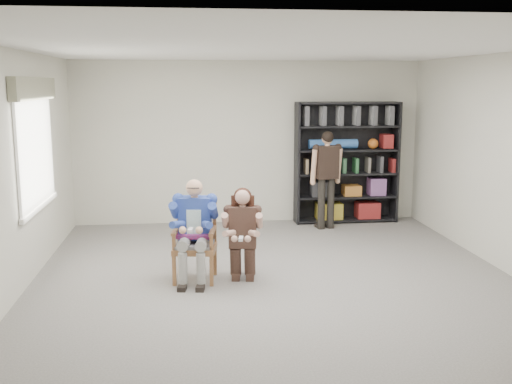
{
  "coord_description": "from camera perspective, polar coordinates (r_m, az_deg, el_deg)",
  "views": [
    {
      "loc": [
        -1.05,
        -6.82,
        2.4
      ],
      "look_at": [
        -0.2,
        0.6,
        1.05
      ],
      "focal_mm": 42.0,
      "sensor_mm": 36.0,
      "label": 1
    }
  ],
  "objects": [
    {
      "name": "room_shell",
      "position": [
        6.98,
        2.2,
        1.99
      ],
      "size": [
        6.0,
        7.0,
        2.8
      ],
      "primitive_type": null,
      "color": "silver",
      "rests_on": "ground"
    },
    {
      "name": "armchair",
      "position": [
        7.42,
        -5.85,
        -4.75
      ],
      "size": [
        0.64,
        0.62,
        0.98
      ],
      "primitive_type": null,
      "rotation": [
        0.0,
        0.0,
        -0.15
      ],
      "color": "brown",
      "rests_on": "floor"
    },
    {
      "name": "kneeling_woman",
      "position": [
        7.3,
        -1.29,
        -4.17
      ],
      "size": [
        0.6,
        0.85,
        1.17
      ],
      "primitive_type": null,
      "rotation": [
        0.0,
        0.0,
        -0.15
      ],
      "color": "#37231D",
      "rests_on": "floor"
    },
    {
      "name": "window_left",
      "position": [
        8.09,
        -20.14,
        4.15
      ],
      "size": [
        0.16,
        2.0,
        1.75
      ],
      "primitive_type": null,
      "color": "white",
      "rests_on": "room_shell"
    },
    {
      "name": "standing_man",
      "position": [
        10.02,
        6.73,
        1.1
      ],
      "size": [
        0.55,
        0.38,
        1.64
      ],
      "primitive_type": null,
      "rotation": [
        0.0,
        0.0,
        0.2
      ],
      "color": "black",
      "rests_on": "floor"
    },
    {
      "name": "floor",
      "position": [
        7.31,
        2.12,
        -8.93
      ],
      "size": [
        6.0,
        7.0,
        0.01
      ],
      "primitive_type": "cube",
      "color": "#65625E",
      "rests_on": "ground"
    },
    {
      "name": "seated_man",
      "position": [
        7.38,
        -5.87,
        -3.64
      ],
      "size": [
        0.65,
        0.84,
        1.27
      ],
      "primitive_type": null,
      "rotation": [
        0.0,
        0.0,
        -0.15
      ],
      "color": "navy",
      "rests_on": "floor"
    },
    {
      "name": "bookshelf",
      "position": [
        10.56,
        8.63,
        2.78
      ],
      "size": [
        1.8,
        0.38,
        2.1
      ],
      "primitive_type": null,
      "color": "black",
      "rests_on": "floor"
    }
  ]
}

